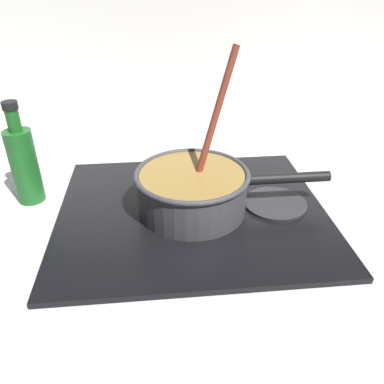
{
  "coord_description": "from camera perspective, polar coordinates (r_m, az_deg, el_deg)",
  "views": [
    {
      "loc": [
        -0.06,
        -0.49,
        0.47
      ],
      "look_at": [
        0.01,
        0.2,
        0.05
      ],
      "focal_mm": 36.38,
      "sensor_mm": 36.0,
      "label": 1
    }
  ],
  "objects": [
    {
      "name": "ground",
      "position": [
        0.69,
        1.21,
        -13.6
      ],
      "size": [
        2.4,
        1.6,
        0.04
      ],
      "primitive_type": "cube",
      "color": "#B7B7BC"
    },
    {
      "name": "backsplash_wall",
      "position": [
        1.3,
        -3.11,
        22.24
      ],
      "size": [
        2.4,
        0.02,
        0.55
      ],
      "primitive_type": "cube",
      "color": "silver",
      "rests_on": "ground"
    },
    {
      "name": "hob_plate",
      "position": [
        0.83,
        0.0,
        -2.86
      ],
      "size": [
        0.56,
        0.48,
        0.01
      ],
      "primitive_type": "cube",
      "color": "black",
      "rests_on": "ground"
    },
    {
      "name": "burner_ring",
      "position": [
        0.83,
        0.0,
        -2.28
      ],
      "size": [
        0.2,
        0.2,
        0.01
      ],
      "primitive_type": "torus",
      "color": "#592D0C",
      "rests_on": "hob_plate"
    },
    {
      "name": "spare_burner",
      "position": [
        0.86,
        12.09,
        -1.63
      ],
      "size": [
        0.14,
        0.14,
        0.01
      ],
      "primitive_type": "cylinder",
      "color": "#262628",
      "rests_on": "hob_plate"
    },
    {
      "name": "cooking_pan",
      "position": [
        0.8,
        0.16,
        0.38
      ],
      "size": [
        0.41,
        0.24,
        0.32
      ],
      "color": "#38383D",
      "rests_on": "hob_plate"
    },
    {
      "name": "sauce_bottle",
      "position": [
        0.91,
        -23.43,
        3.93
      ],
      "size": [
        0.06,
        0.06,
        0.23
      ],
      "color": "#19591E",
      "rests_on": "ground"
    }
  ]
}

